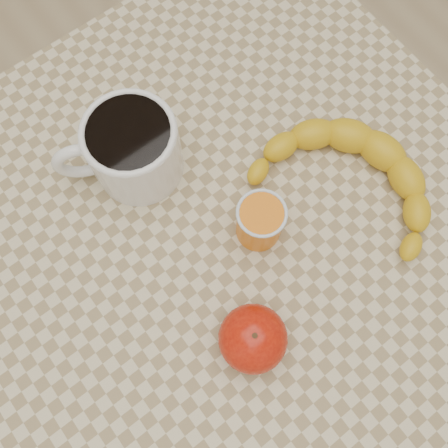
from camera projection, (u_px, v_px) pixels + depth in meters
ground at (224, 308)px, 1.39m from camera, size 3.00×3.00×0.00m
table at (224, 245)px, 0.76m from camera, size 0.80×0.80×0.75m
coffee_mug at (131, 148)px, 0.65m from camera, size 0.18×0.16×0.10m
orange_juice_glass at (260, 222)px, 0.64m from camera, size 0.06×0.06×0.08m
apple at (253, 339)px, 0.60m from camera, size 0.10×0.10×0.08m
banana at (352, 181)px, 0.67m from camera, size 0.35×0.40×0.05m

